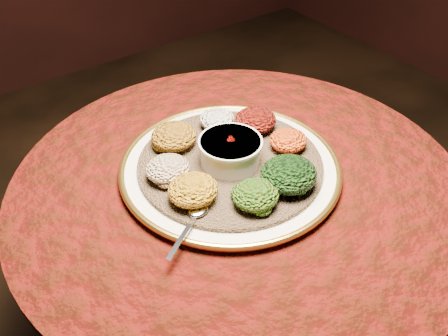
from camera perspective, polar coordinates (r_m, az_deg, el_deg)
table at (r=1.17m, az=1.57°, el=-8.01°), size 0.96×0.96×0.73m
platter at (r=1.06m, az=0.71°, el=0.04°), size 0.58×0.58×0.02m
injera at (r=1.05m, az=0.71°, el=0.50°), size 0.40×0.40×0.01m
stew_bowl at (r=1.03m, az=0.73°, el=2.10°), size 0.13×0.13×0.06m
spoon at (r=0.92m, az=-3.24°, el=-5.39°), size 0.13×0.09×0.01m
portion_ayib at (r=1.14m, az=-0.81°, el=5.61°), size 0.08×0.08×0.04m
portion_kitfo at (r=1.14m, az=3.60°, el=5.48°), size 0.10×0.09×0.05m
portion_tikil at (r=1.08m, az=7.36°, el=3.15°), size 0.08×0.08×0.04m
portion_gomen at (r=0.98m, az=7.40°, el=-0.71°), size 0.11×0.11×0.05m
portion_mixveg at (r=0.94m, az=3.62°, el=-3.09°), size 0.09×0.09×0.04m
portion_kik at (r=0.95m, az=-3.56°, el=-2.51°), size 0.10×0.09×0.05m
portion_timatim at (r=1.00m, az=-6.44°, el=-0.09°), size 0.09×0.09×0.04m
portion_shiro at (r=1.09m, az=-5.74°, el=3.65°), size 0.10×0.10×0.05m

